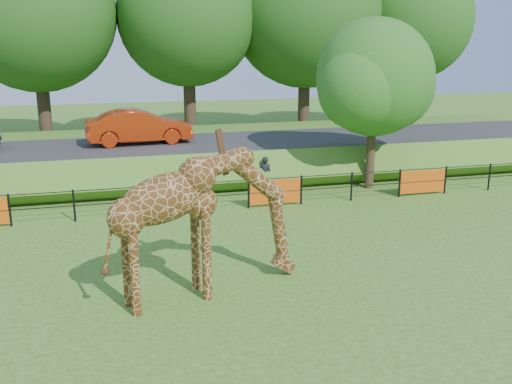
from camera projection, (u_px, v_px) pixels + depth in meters
ground at (249, 315)px, 12.64m from camera, size 90.00×90.00×0.00m
giraffe at (206, 224)px, 13.33m from camera, size 4.98×2.10×3.51m
perimeter_fence at (193, 197)px, 19.96m from camera, size 28.07×0.10×1.10m
embankment at (169, 154)px, 26.94m from camera, size 40.00×9.00×1.30m
road at (172, 145)px, 25.35m from camera, size 40.00×5.00×0.12m
car_red at (139, 127)px, 25.16m from camera, size 4.70×1.98×1.51m
visitor at (265, 174)px, 22.58m from camera, size 0.61×0.50×1.45m
tree_east at (376, 82)px, 22.39m from camera, size 5.40×4.71×6.76m
bg_tree_line at (185, 15)px, 31.77m from camera, size 37.30×8.80×11.82m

